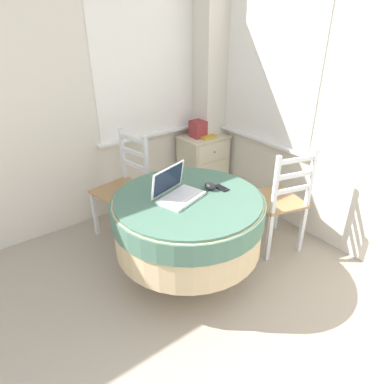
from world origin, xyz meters
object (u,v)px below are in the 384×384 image
Objects in this scene: laptop at (177,191)px; cell_phone at (221,188)px; round_dining_table at (188,219)px; storage_box at (198,129)px; dining_chair_near_back_window at (124,188)px; book_on_cabinet at (204,135)px; dining_chair_near_right_window at (279,202)px; computer_mouse at (210,186)px; corner_cabinet at (203,165)px.

cell_phone is at bearing -14.72° from laptop.
storage_box is at bearing 49.06° from round_dining_table.
book_on_cabinet is at bearing 8.94° from dining_chair_near_back_window.
dining_chair_near_right_window is 1.24m from book_on_cabinet.
laptop is (-0.06, 0.05, 0.23)m from round_dining_table.
laptop is 0.88m from dining_chair_near_back_window.
computer_mouse is 0.44× the size of book_on_cabinet.
laptop reaches higher than storage_box.
book_on_cabinet is (0.80, 1.05, -0.04)m from computer_mouse.
computer_mouse is 1.32m from storage_box.
storage_box is at bearing 45.80° from laptop.
dining_chair_near_right_window is at bearing -93.79° from storage_box.
cell_phone is (0.08, -0.04, -0.02)m from computer_mouse.
laptop is at bearing 139.35° from round_dining_table.
cell_phone is 0.69× the size of storage_box.
dining_chair_near_right_window is (0.95, -1.04, 0.00)m from dining_chair_near_back_window.
storage_box is at bearing 11.46° from dining_chair_near_back_window.
book_on_cabinet reaches higher than corner_cabinet.
computer_mouse reaches higher than cell_phone.
dining_chair_near_right_window reaches higher than laptop.
round_dining_table reaches higher than book_on_cabinet.
laptop is at bearing 167.33° from dining_chair_near_right_window.
book_on_cabinet is at bearing 83.23° from dining_chair_near_right_window.
dining_chair_near_back_window is 5.43× the size of storage_box.
corner_cabinet is (0.72, 1.11, -0.38)m from cell_phone.
corner_cabinet is at bearing 80.85° from book_on_cabinet.
laptop is 1.67× the size of book_on_cabinet.
round_dining_table is 1.48m from corner_cabinet.
cell_phone is at bearing -120.34° from storage_box.
book_on_cabinet is (0.72, 1.09, -0.02)m from cell_phone.
computer_mouse is 0.11× the size of dining_chair_near_right_window.
book_on_cabinet is (0.06, -0.04, -0.08)m from storage_box.
round_dining_table is at bearing -40.65° from laptop.
laptop is 0.41× the size of dining_chair_near_right_window.
round_dining_table is 1.17× the size of dining_chair_near_back_window.
corner_cabinet is at bearing -16.21° from storage_box.
cell_phone is 1.38m from corner_cabinet.
storage_box reaches higher than round_dining_table.
cell_phone is 0.13× the size of dining_chair_near_back_window.
computer_mouse is 0.09m from cell_phone.
laptop is 0.28m from computer_mouse.
computer_mouse is 1.40m from corner_cabinet.
corner_cabinet is 0.44m from storage_box.
dining_chair_near_back_window is at bearing -170.14° from corner_cabinet.
cell_phone is 1.31m from storage_box.
laptop is 3.77× the size of computer_mouse.
corner_cabinet is 2.94× the size of book_on_cabinet.
storage_box is (0.95, 1.09, 0.24)m from round_dining_table.
round_dining_table is at bearing -84.54° from dining_chair_near_back_window.
cell_phone is at bearing 168.58° from dining_chair_near_right_window.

